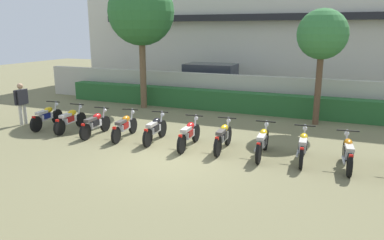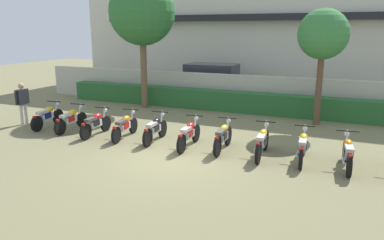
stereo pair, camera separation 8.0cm
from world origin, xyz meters
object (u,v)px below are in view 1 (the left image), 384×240
(parked_car, at_px, (213,82))
(motorcycle_in_row_9, at_px, (348,153))
(motorcycle_in_row_0, at_px, (47,116))
(motorcycle_in_row_6, at_px, (223,137))
(inspector_person, at_px, (21,100))
(motorcycle_in_row_1, at_px, (70,119))
(motorcycle_in_row_2, at_px, (95,124))
(motorcycle_in_row_7, at_px, (262,142))
(tree_far_side, at_px, (322,35))
(motorcycle_in_row_3, at_px, (125,126))
(motorcycle_in_row_8, at_px, (303,146))
(motorcycle_in_row_5, at_px, (189,134))
(motorcycle_in_row_4, at_px, (155,129))
(tree_near_inspector, at_px, (141,12))

(parked_car, bearing_deg, motorcycle_in_row_9, -52.33)
(motorcycle_in_row_0, relative_size, motorcycle_in_row_6, 1.00)
(motorcycle_in_row_0, bearing_deg, inspector_person, 82.51)
(motorcycle_in_row_1, bearing_deg, motorcycle_in_row_6, -94.63)
(motorcycle_in_row_1, relative_size, motorcycle_in_row_2, 1.03)
(motorcycle_in_row_1, distance_m, motorcycle_in_row_7, 7.22)
(motorcycle_in_row_6, bearing_deg, inspector_person, 86.60)
(tree_far_side, distance_m, motorcycle_in_row_3, 8.12)
(motorcycle_in_row_8, xyz_separation_m, motorcycle_in_row_9, (1.18, -0.11, -0.00))
(parked_car, bearing_deg, motorcycle_in_row_5, -76.46)
(motorcycle_in_row_2, height_order, motorcycle_in_row_4, motorcycle_in_row_4)
(motorcycle_in_row_8, bearing_deg, parked_car, 30.34)
(motorcycle_in_row_0, height_order, motorcycle_in_row_9, motorcycle_in_row_9)
(motorcycle_in_row_8, bearing_deg, motorcycle_in_row_2, 86.94)
(motorcycle_in_row_0, distance_m, motorcycle_in_row_4, 4.72)
(motorcycle_in_row_5, bearing_deg, motorcycle_in_row_4, 81.39)
(inspector_person, bearing_deg, motorcycle_in_row_9, -0.92)
(tree_far_side, relative_size, motorcycle_in_row_8, 2.39)
(tree_far_side, relative_size, motorcycle_in_row_9, 2.41)
(motorcycle_in_row_4, xyz_separation_m, motorcycle_in_row_8, (4.81, -0.06, 0.01))
(motorcycle_in_row_0, bearing_deg, motorcycle_in_row_9, -97.60)
(motorcycle_in_row_2, bearing_deg, parked_car, -12.02)
(motorcycle_in_row_7, bearing_deg, motorcycle_in_row_1, 85.76)
(motorcycle_in_row_6, bearing_deg, motorcycle_in_row_3, 87.40)
(motorcycle_in_row_0, distance_m, motorcycle_in_row_2, 2.41)
(parked_car, xyz_separation_m, tree_near_inspector, (-2.27, -3.59, 3.51))
(motorcycle_in_row_3, distance_m, motorcycle_in_row_8, 5.98)
(parked_car, relative_size, motorcycle_in_row_2, 2.50)
(parked_car, distance_m, motorcycle_in_row_8, 10.29)
(motorcycle_in_row_4, bearing_deg, motorcycle_in_row_8, -95.32)
(tree_near_inspector, height_order, inspector_person, tree_near_inspector)
(motorcycle_in_row_3, xyz_separation_m, motorcycle_in_row_7, (4.82, -0.04, 0.02))
(parked_car, height_order, motorcycle_in_row_1, parked_car)
(motorcycle_in_row_3, height_order, motorcycle_in_row_6, motorcycle_in_row_6)
(motorcycle_in_row_7, bearing_deg, motorcycle_in_row_6, 82.90)
(motorcycle_in_row_7, bearing_deg, motorcycle_in_row_5, 87.29)
(parked_car, xyz_separation_m, motorcycle_in_row_4, (0.99, -8.44, -0.49))
(motorcycle_in_row_4, height_order, motorcycle_in_row_9, motorcycle_in_row_9)
(motorcycle_in_row_2, distance_m, motorcycle_in_row_7, 5.96)
(parked_car, relative_size, tree_near_inspector, 0.76)
(tree_far_side, xyz_separation_m, motorcycle_in_row_5, (-3.45, -4.74, -3.03))
(motorcycle_in_row_4, bearing_deg, motorcycle_in_row_6, -94.72)
(parked_car, height_order, motorcycle_in_row_5, parked_car)
(motorcycle_in_row_2, relative_size, inspector_person, 1.10)
(motorcycle_in_row_2, xyz_separation_m, motorcycle_in_row_8, (7.12, 0.11, 0.01))
(motorcycle_in_row_6, distance_m, motorcycle_in_row_7, 1.25)
(tree_near_inspector, bearing_deg, parked_car, 57.75)
(tree_near_inspector, distance_m, motorcycle_in_row_5, 7.83)
(motorcycle_in_row_6, bearing_deg, tree_far_side, -30.13)
(motorcycle_in_row_1, distance_m, motorcycle_in_row_9, 9.56)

